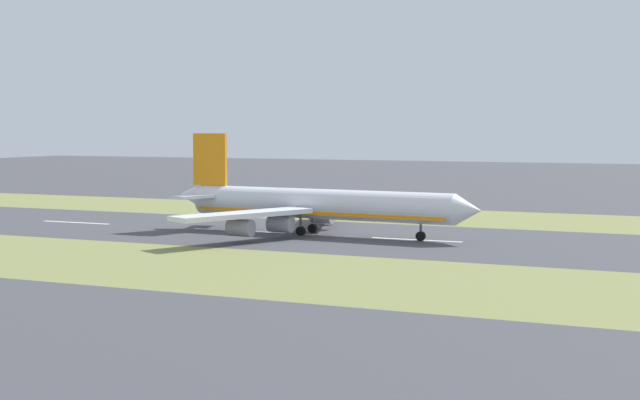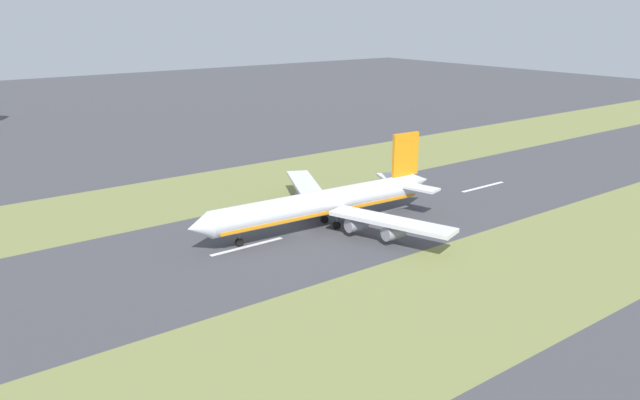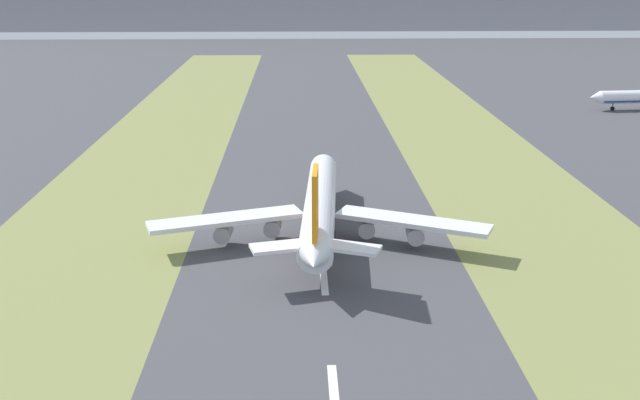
% 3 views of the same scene
% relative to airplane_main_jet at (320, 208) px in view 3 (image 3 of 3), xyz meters
% --- Properties ---
extents(ground_plane, '(800.00, 800.00, 0.00)m').
position_rel_airplane_main_jet_xyz_m(ground_plane, '(0.11, 7.71, -6.02)').
color(ground_plane, '#424247').
extents(grass_median_west, '(40.00, 600.00, 0.01)m').
position_rel_airplane_main_jet_xyz_m(grass_median_west, '(-44.89, 7.71, -6.02)').
color(grass_median_west, olive).
rests_on(grass_median_west, ground).
extents(grass_median_east, '(40.00, 600.00, 0.01)m').
position_rel_airplane_main_jet_xyz_m(grass_median_east, '(45.11, 7.71, -6.02)').
color(grass_median_east, olive).
rests_on(grass_median_east, ground).
extents(centreline_dash_mid, '(1.20, 18.00, 0.01)m').
position_rel_airplane_main_jet_xyz_m(centreline_dash_mid, '(0.11, -18.10, -6.01)').
color(centreline_dash_mid, silver).
rests_on(centreline_dash_mid, ground).
extents(centreline_dash_far, '(1.20, 18.00, 0.01)m').
position_rel_airplane_main_jet_xyz_m(centreline_dash_far, '(0.11, 21.90, -6.01)').
color(centreline_dash_far, silver).
rests_on(centreline_dash_far, ground).
extents(airplane_main_jet, '(64.02, 67.21, 20.20)m').
position_rel_airplane_main_jet_xyz_m(airplane_main_jet, '(0.00, 0.00, 0.00)').
color(airplane_main_jet, silver).
rests_on(airplane_main_jet, ground).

